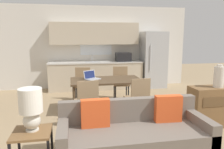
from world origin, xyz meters
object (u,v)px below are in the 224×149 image
(credenza, at_px, (213,106))
(vase, at_px, (219,77))
(dining_chair_near_left, at_px, (87,100))
(couch, at_px, (133,134))
(side_table, at_px, (33,144))
(dining_table, at_px, (106,82))
(dining_chair_far_left, at_px, (83,83))
(table_lamp, at_px, (31,107))
(dining_chair_far_right, at_px, (121,81))
(laptop, at_px, (91,77))
(refrigerator, at_px, (153,60))
(dining_chair_near_right, at_px, (138,97))

(credenza, bearing_deg, vase, -37.05)
(vase, bearing_deg, dining_chair_near_left, 169.10)
(couch, distance_m, side_table, 1.35)
(dining_table, height_order, couch, couch)
(couch, height_order, dining_chair_near_left, dining_chair_near_left)
(credenza, relative_size, dining_chair_far_left, 1.03)
(credenza, bearing_deg, dining_table, 146.62)
(couch, xyz_separation_m, dining_chair_far_left, (-0.57, 2.86, 0.17))
(table_lamp, xyz_separation_m, vase, (3.22, 0.83, 0.13))
(vase, xyz_separation_m, dining_chair_near_left, (-2.44, 0.47, -0.45))
(dining_chair_far_right, relative_size, laptop, 2.19)
(couch, distance_m, dining_chair_far_right, 2.89)
(refrigerator, distance_m, laptop, 3.04)
(credenza, bearing_deg, table_lamp, -164.85)
(table_lamp, relative_size, vase, 1.26)
(laptop, bearing_deg, dining_chair_far_right, 4.25)
(credenza, bearing_deg, dining_chair_far_left, 139.60)
(refrigerator, bearing_deg, credenza, -90.98)
(dining_chair_far_right, bearing_deg, couch, -94.04)
(vase, relative_size, dining_chair_far_right, 0.49)
(refrigerator, height_order, vase, refrigerator)
(couch, xyz_separation_m, credenza, (1.83, 0.82, 0.05))
(dining_chair_far_left, bearing_deg, couch, -70.91)
(credenza, distance_m, dining_chair_far_right, 2.45)
(side_table, xyz_separation_m, dining_chair_near_left, (0.78, 1.33, 0.15))
(dining_table, bearing_deg, dining_chair_far_left, 122.53)
(side_table, relative_size, credenza, 0.57)
(dining_table, height_order, vase, vase)
(couch, height_order, laptop, laptop)
(refrigerator, bearing_deg, dining_chair_near_left, -130.03)
(vase, distance_m, laptop, 2.66)
(refrigerator, height_order, dining_chair_near_right, refrigerator)
(table_lamp, xyz_separation_m, dining_chair_far_left, (0.78, 2.90, -0.33))
(refrigerator, height_order, dining_table, refrigerator)
(credenza, relative_size, dining_chair_near_right, 1.03)
(refrigerator, xyz_separation_m, laptop, (-2.28, -2.01, -0.16))
(dining_table, relative_size, vase, 3.72)
(dining_chair_far_right, bearing_deg, table_lamp, -116.86)
(table_lamp, xyz_separation_m, laptop, (0.95, 2.21, -0.06))
(refrigerator, height_order, dining_chair_far_left, refrigerator)
(dining_chair_near_right, xyz_separation_m, dining_chair_far_left, (-1.03, 1.57, 0.00))
(dining_chair_far_left, xyz_separation_m, laptop, (0.17, -0.69, 0.27))
(refrigerator, height_order, credenza, refrigerator)
(side_table, distance_m, dining_chair_near_left, 1.55)
(dining_table, relative_size, dining_chair_far_right, 1.80)
(side_table, xyz_separation_m, table_lamp, (0.00, 0.04, 0.48))
(dining_table, bearing_deg, vase, -33.47)
(dining_chair_near_left, bearing_deg, dining_chair_far_left, -98.06)
(dining_chair_far_right, bearing_deg, dining_chair_far_left, -175.35)
(couch, xyz_separation_m, dining_chair_near_left, (-0.57, 1.25, 0.17))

